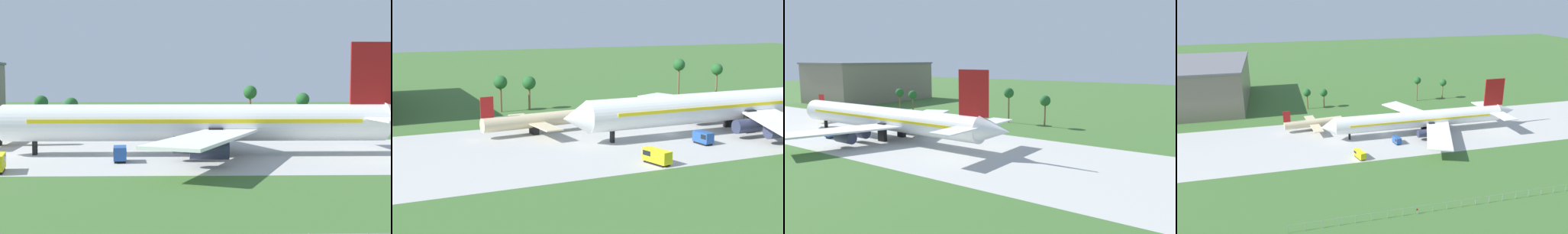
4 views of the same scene
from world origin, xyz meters
The scene contains 7 objects.
ground_plane centered at (0.00, 0.00, 0.00)m, with size 600.00×600.00×0.00m, color #3D662D.
taxiway_strip centered at (0.00, 0.00, 0.01)m, with size 320.00×44.00×0.02m.
jet_airliner centered at (15.46, -1.15, 5.59)m, with size 80.38×59.27×19.85m.
regional_aircraft centered at (-26.46, 12.91, 2.91)m, with size 23.43×21.10×8.84m.
baggage_tug centered at (1.48, -9.62, 1.34)m, with size 2.50×4.40×2.49m.
terminal_building centered at (-71.66, 63.91, 10.34)m, with size 36.72×61.20×20.66m.
palm_tree_row centered at (7.33, 42.39, 8.37)m, with size 72.77×3.60×12.32m.
Camera 3 is at (97.52, -73.34, 22.15)m, focal length 35.00 mm.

